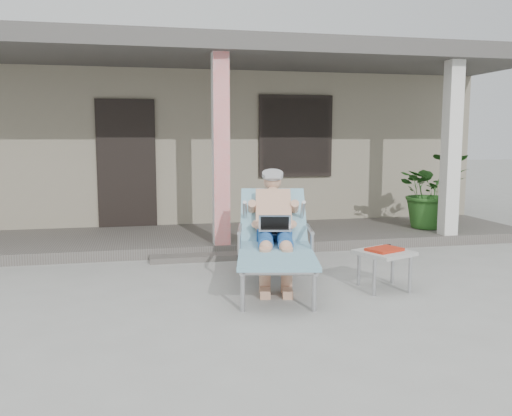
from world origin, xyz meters
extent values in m
plane|color=#9E9E99|center=(0.00, 0.00, 0.00)|extent=(60.00, 60.00, 0.00)
cube|color=gray|center=(0.00, 6.50, 1.50)|extent=(10.00, 5.00, 3.00)
cube|color=#474442|center=(0.00, 6.50, 3.15)|extent=(10.40, 5.40, 0.30)
cube|color=black|center=(-1.30, 3.97, 1.20)|extent=(0.95, 0.06, 2.10)
cube|color=black|center=(1.60, 3.97, 1.65)|extent=(1.20, 0.06, 1.30)
cube|color=black|center=(1.60, 3.96, 1.65)|extent=(1.32, 0.05, 1.42)
cube|color=#605B56|center=(0.00, 3.00, 0.07)|extent=(10.00, 2.00, 0.15)
cube|color=red|center=(0.00, 2.15, 1.45)|extent=(0.22, 0.22, 2.61)
cube|color=silver|center=(3.50, 2.15, 1.45)|extent=(0.22, 0.22, 2.61)
cube|color=#474442|center=(0.00, 3.00, 2.88)|extent=(10.00, 2.30, 0.24)
cube|color=#605B56|center=(0.00, 1.85, 0.04)|extent=(2.00, 0.30, 0.07)
cylinder|color=#B7B7BC|center=(-0.18, -0.38, 0.20)|extent=(0.05, 0.05, 0.40)
cylinder|color=#B7B7BC|center=(0.48, -0.52, 0.20)|extent=(0.05, 0.05, 0.40)
cylinder|color=#B7B7BC|center=(0.11, 0.98, 0.20)|extent=(0.05, 0.05, 0.40)
cylinder|color=#B7B7BC|center=(0.77, 0.84, 0.20)|extent=(0.05, 0.05, 0.40)
cube|color=#B7B7BC|center=(0.25, 0.04, 0.41)|extent=(0.93, 1.42, 0.03)
cube|color=#82B7C9|center=(0.25, 0.04, 0.44)|extent=(1.04, 1.48, 0.04)
cube|color=#B7B7BC|center=(0.45, 0.97, 0.66)|extent=(0.78, 0.75, 0.53)
cube|color=#82B7C9|center=(0.45, 0.97, 0.70)|extent=(0.90, 0.84, 0.60)
cylinder|color=#9C9C9E|center=(0.51, 1.27, 1.17)|extent=(0.31, 0.31, 0.14)
cube|color=silver|center=(0.35, 0.50, 0.62)|extent=(0.40, 0.32, 0.25)
cube|color=#A8A8A4|center=(1.45, 0.04, 0.40)|extent=(0.66, 0.66, 0.04)
cylinder|color=#B7B7BC|center=(1.25, -0.16, 0.19)|extent=(0.04, 0.04, 0.38)
cylinder|color=#B7B7BC|center=(1.65, -0.16, 0.19)|extent=(0.04, 0.04, 0.38)
cylinder|color=#B7B7BC|center=(1.25, 0.24, 0.19)|extent=(0.04, 0.04, 0.38)
cylinder|color=#B7B7BC|center=(1.65, 0.24, 0.19)|extent=(0.04, 0.04, 0.38)
cube|color=#B72813|center=(1.45, 0.04, 0.44)|extent=(0.43, 0.38, 0.03)
cube|color=black|center=(1.45, 0.17, 0.43)|extent=(0.33, 0.16, 0.04)
imported|color=#26591E|center=(3.56, 2.76, 0.76)|extent=(1.31, 1.21, 1.22)
camera|label=1|loc=(-1.10, -5.23, 1.63)|focal=38.00mm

